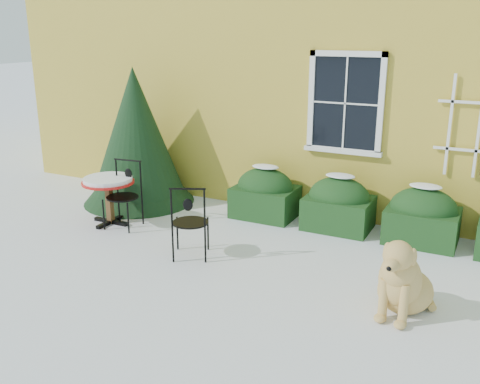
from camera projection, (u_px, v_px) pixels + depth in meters
The scene contains 8 objects.
ground at pixel (206, 278), 6.97m from camera, with size 80.00×80.00×0.00m, color white.
house at pixel (360, 24), 12.01m from camera, with size 12.40×8.40×6.40m.
hedge_row at pixel (379, 211), 8.32m from camera, with size 4.95×0.80×0.91m.
evergreen_shrub at pixel (137, 149), 9.80m from camera, with size 2.05×2.05×2.48m.
bistro_table at pixel (108, 185), 8.75m from camera, with size 0.85×0.85×0.79m.
patio_chair_near at pixel (190, 221), 7.46m from camera, with size 0.64×0.63×1.08m.
patio_chair_far at pixel (124, 194), 8.67m from camera, with size 0.54×0.53×1.09m.
dog at pixel (402, 282), 5.97m from camera, with size 0.72×1.07×0.99m.
Camera 1 is at (3.26, -5.46, 3.11)m, focal length 40.00 mm.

